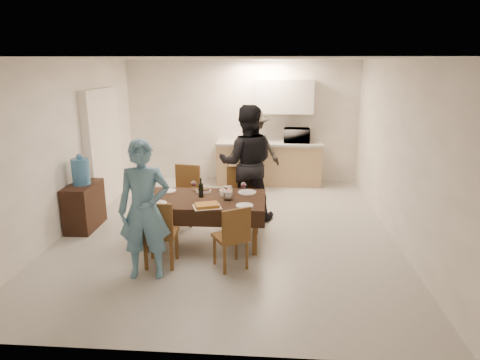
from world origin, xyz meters
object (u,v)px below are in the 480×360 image
Objects in this scene: dining_table at (204,200)px; water_jug at (81,172)px; person_near at (144,210)px; microwave at (297,135)px; person_far at (247,163)px; savoury_tart at (207,205)px; console at (84,206)px; water_pitcher at (228,193)px; wine_bottle at (201,188)px; person_kitchen at (253,150)px.

water_jug reaches higher than dining_table.
microwave is at bearing 56.97° from person_near.
microwave is 0.31× the size of person_near.
person_far reaches higher than microwave.
microwave reaches higher than savoury_tart.
person_far reaches higher than dining_table.
console is 2.67m from person_far.
microwave is (3.46, 2.78, 0.70)m from console.
person_near reaches higher than dining_table.
water_pitcher is (0.35, -0.05, 0.13)m from dining_table.
water_jug is at bearing 168.62° from water_pitcher.
water_jug is 1.43× the size of wine_bottle.
person_far is (0.20, 1.10, 0.18)m from water_pitcher.
wine_bottle is 3.51m from microwave.
person_far reaches higher than person_near.
person_near is at bearing 59.35° from person_far.
person_kitchen is (0.03, 1.70, -0.13)m from person_far.
savoury_tart is at bearing -75.88° from dining_table.
water_pitcher is at bearing 52.85° from savoury_tart.
microwave is at bearing 26.62° from person_kitchen.
water_pitcher is 0.11× the size of person_near.
person_kitchen reaches higher than savoury_tart.
person_far is (0.45, 1.43, 0.25)m from savoury_tart.
dining_table is at bearing 54.80° from person_near.
person_near is at bearing -45.80° from console.
savoury_tart is 3.86m from microwave.
microwave reaches higher than console.
person_kitchen is at bearing 42.39° from water_jug.
person_far is at bearing 61.73° from dining_table.
person_near is (-0.90, -1.00, 0.08)m from water_pitcher.
water_pitcher is (0.40, -0.10, -0.04)m from wine_bottle.
savoury_tart is 0.95m from person_near.
savoury_tart is 0.21× the size of person_near.
water_pitcher is 0.36× the size of microwave.
person_near is at bearing -114.44° from wine_bottle.
savoury_tart is 1.52m from person_far.
console is at bearing 169.17° from wine_bottle.
microwave is at bearing 64.16° from wine_bottle.
water_pitcher is at bearing -14.04° from wine_bottle.
dining_table is 3.25× the size of microwave.
water_pitcher reaches higher than console.
wine_bottle is (1.93, -0.37, 0.46)m from console.
dining_table is at bearing -45.00° from wine_bottle.
person_near is at bearing -118.27° from dining_table.
person_far is at bearing 66.70° from microwave.
wine_bottle reaches higher than savoury_tart.
water_jug is 0.21× the size of person_far.
water_jug is 3.46m from person_kitchen.
person_kitchen reaches higher than wine_bottle.
dining_table is 4.80× the size of savoury_tart.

